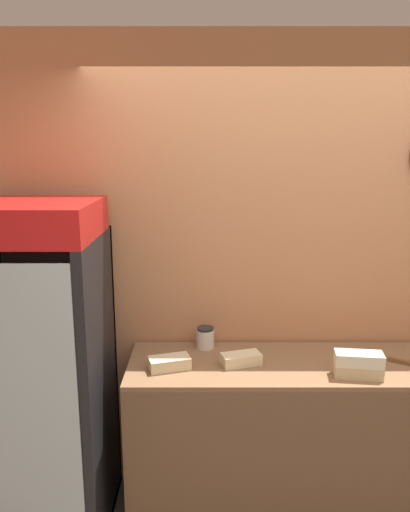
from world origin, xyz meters
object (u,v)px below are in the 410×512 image
sandwich_stack_middle (358,359)px  chefs_knife (410,364)px  beverage_cooler (42,355)px  sandwich_stack_bottom (357,371)px  sandwich_flat_right (240,359)px  condiment_jar (204,338)px  sandwich_flat_left (168,363)px

sandwich_stack_middle → chefs_knife: bearing=21.3°
beverage_cooler → sandwich_stack_bottom: size_ratio=7.28×
beverage_cooler → sandwich_flat_right: beverage_cooler is taller
chefs_knife → condiment_jar: (-1.11, 0.25, 0.05)m
beverage_cooler → sandwich_stack_middle: bearing=-4.8°
sandwich_stack_bottom → sandwich_flat_left: size_ratio=1.05×
beverage_cooler → sandwich_flat_right: bearing=0.3°
beverage_cooler → chefs_knife: beverage_cooler is taller
sandwich_stack_middle → condiment_jar: bearing=154.2°
beverage_cooler → sandwich_stack_bottom: beverage_cooler is taller
sandwich_flat_right → chefs_knife: bearing=-0.9°
sandwich_stack_bottom → beverage_cooler: bearing=175.2°
beverage_cooler → chefs_knife: 1.98m
sandwich_flat_left → condiment_jar: condiment_jar is taller
sandwich_flat_left → chefs_knife: size_ratio=0.76×
sandwich_flat_left → chefs_knife: sandwich_flat_left is taller
sandwich_flat_left → sandwich_flat_right: (0.38, 0.05, -0.00)m
sandwich_stack_bottom → condiment_jar: size_ratio=2.04×
sandwich_flat_right → condiment_jar: (-0.19, 0.23, 0.03)m
chefs_knife → condiment_jar: condiment_jar is taller
sandwich_stack_middle → chefs_knife: size_ratio=0.79×
beverage_cooler → sandwich_stack_bottom: (1.65, -0.14, -0.02)m
sandwich_flat_right → condiment_jar: bearing=129.5°
sandwich_stack_bottom → condiment_jar: bearing=154.2°
sandwich_stack_middle → condiment_jar: sandwich_stack_middle is taller
beverage_cooler → sandwich_flat_left: bearing=-3.8°
sandwich_stack_middle → sandwich_flat_right: size_ratio=1.08×
sandwich_flat_left → chefs_knife: (1.30, 0.04, -0.02)m
sandwich_stack_bottom → sandwich_flat_right: bearing=166.3°
beverage_cooler → sandwich_stack_middle: beverage_cooler is taller
chefs_knife → sandwich_stack_bottom: bearing=-158.7°
beverage_cooler → sandwich_stack_bottom: 1.66m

